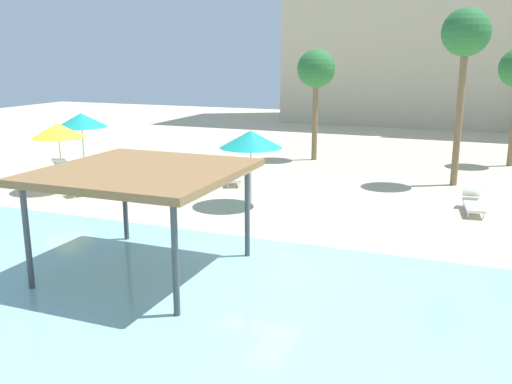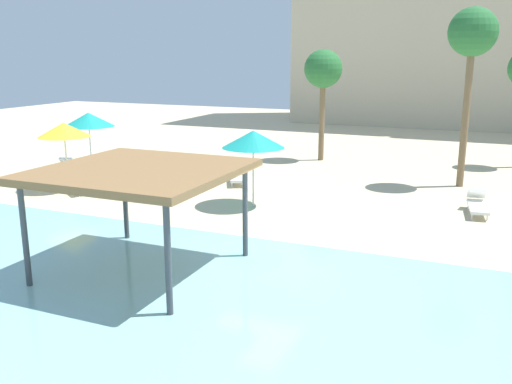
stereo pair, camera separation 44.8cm
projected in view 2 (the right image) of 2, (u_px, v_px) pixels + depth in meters
ground_plane at (247, 257)px, 15.04m from camera, size 80.00×80.00×0.00m
lagoon_water at (131, 348)px, 10.34m from camera, size 44.00×13.50×0.04m
shade_pavilion at (140, 174)px, 13.52m from camera, size 4.51×4.51×2.65m
beach_umbrella_teal_1 at (253, 139)px, 19.67m from camera, size 2.21×2.21×2.71m
beach_umbrella_yellow_2 at (64, 130)px, 22.07m from camera, size 2.04×2.04×2.70m
beach_umbrella_teal_3 at (89, 120)px, 26.13m from camera, size 2.36×2.36×2.68m
lounge_chair_1 at (237, 175)px, 23.78m from camera, size 1.39×1.96×0.74m
lounge_chair_2 at (63, 168)px, 25.26m from camera, size 1.23×1.99×0.74m
lounge_chair_4 at (170, 169)px, 24.92m from camera, size 1.46×1.95×0.74m
lounge_chair_5 at (478, 204)px, 19.17m from camera, size 0.83×1.96×0.74m
lounge_chair_6 at (100, 184)px, 22.05m from camera, size 1.55×1.91×0.74m
palm_tree_1 at (323, 71)px, 27.95m from camera, size 1.90×1.90×5.56m
palm_tree_3 at (472, 37)px, 21.80m from camera, size 1.90×1.90×7.10m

